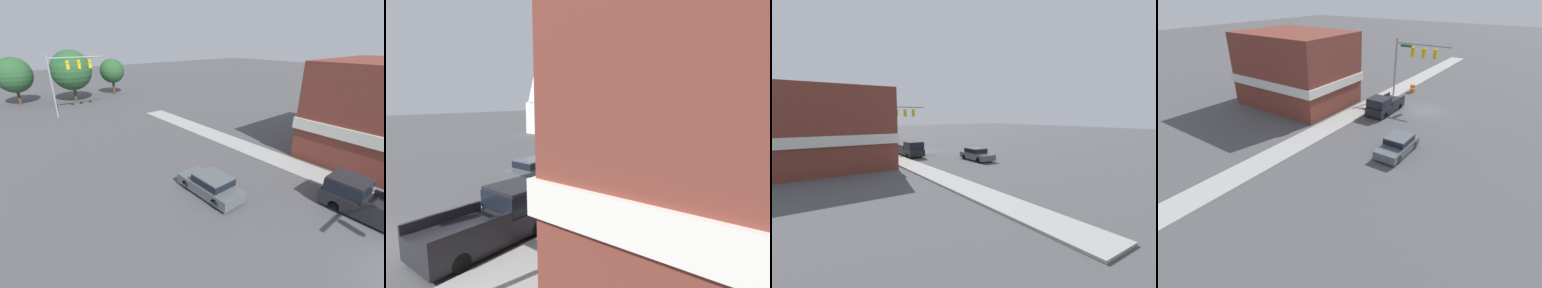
% 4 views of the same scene
% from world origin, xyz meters
% --- Properties ---
extents(ground_plane, '(200.00, 200.00, 0.00)m').
position_xyz_m(ground_plane, '(0.00, 0.00, 0.00)').
color(ground_plane, '#4C4C4F').
extents(sidewalk_curb, '(2.40, 60.00, 0.14)m').
position_xyz_m(sidewalk_curb, '(5.70, 0.00, 0.07)').
color(sidewalk_curb, '#9E9E99').
rests_on(sidewalk_curb, ground).
extents(near_signal_assembly, '(6.50, 0.49, 6.95)m').
position_xyz_m(near_signal_assembly, '(2.96, -2.46, 5.08)').
color(near_signal_assembly, gray).
rests_on(near_signal_assembly, ground).
extents(car_lead, '(1.90, 4.53, 1.42)m').
position_xyz_m(car_lead, '(-2.00, 10.36, 0.75)').
color(car_lead, black).
rests_on(car_lead, ground).
extents(pickup_truck_parked, '(1.99, 5.24, 1.95)m').
position_xyz_m(pickup_truck_parked, '(3.31, 3.43, 0.95)').
color(pickup_truck_parked, black).
rests_on(pickup_truck_parked, ground).
extents(construction_barrel, '(0.65, 0.65, 0.97)m').
position_xyz_m(construction_barrel, '(3.90, -5.34, 0.49)').
color(construction_barrel, orange).
rests_on(construction_barrel, ground).
extents(corner_brick_building, '(11.78, 9.12, 7.89)m').
position_xyz_m(corner_brick_building, '(13.14, 5.92, 3.85)').
color(corner_brick_building, brown).
rests_on(corner_brick_building, ground).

